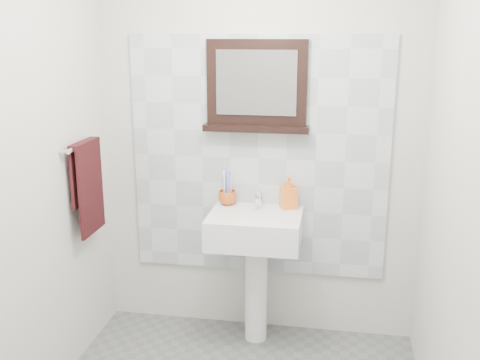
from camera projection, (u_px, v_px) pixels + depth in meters
The scene contains 12 objects.
back_wall at pixel (258, 142), 3.47m from camera, with size 2.00×0.01×2.50m, color beige.
front_wall at pixel (132, 312), 1.38m from camera, with size 2.00×0.01×2.50m, color beige.
left_wall at pixel (11, 180), 2.59m from camera, with size 0.01×2.20×2.50m, color beige.
right_wall at pixel (465, 202), 2.26m from camera, with size 0.01×2.20×2.50m, color beige.
splashback at pixel (258, 158), 3.49m from camera, with size 1.60×0.02×1.50m, color silver.
pedestal_sink at pixel (255, 242), 3.40m from camera, with size 0.55×0.44×0.96m.
toothbrush_cup at pixel (228, 198), 3.51m from camera, with size 0.11×0.11×0.09m, color #C65017.
toothbrushes at pixel (228, 186), 3.50m from camera, with size 0.05×0.04×0.21m.
soap_dispenser at pixel (289, 192), 3.43m from camera, with size 0.09×0.09×0.20m, color #FF4D1E.
framed_mirror at pixel (257, 88), 3.35m from camera, with size 0.64×0.11×0.54m.
towel_bar at pixel (84, 145), 3.21m from camera, with size 0.07×0.40×0.03m.
hand_towel at pixel (87, 180), 3.26m from camera, with size 0.06×0.30×0.55m.
Camera 1 is at (0.48, -2.28, 1.92)m, focal length 42.00 mm.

